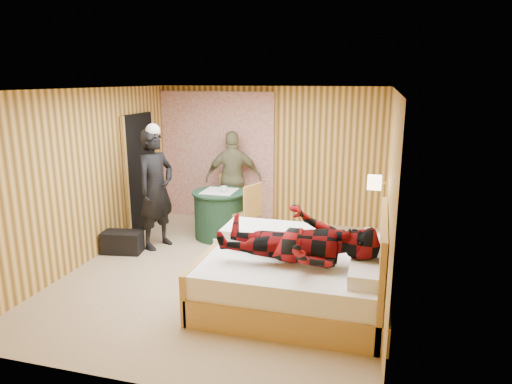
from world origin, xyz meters
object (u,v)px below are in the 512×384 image
(bed, at_px, (298,277))
(man_on_bed, at_px, (298,229))
(man_at_table, at_px, (233,178))
(wall_lamp, at_px, (375,182))
(duffel_bag, at_px, (122,242))
(woman_standing, at_px, (156,189))
(nightstand, at_px, (366,258))
(chair_near, at_px, (247,209))
(round_table, at_px, (220,214))
(chair_far, at_px, (231,196))

(bed, relative_size, man_on_bed, 1.23)
(man_at_table, bearing_deg, wall_lamp, 128.37)
(duffel_bag, distance_m, woman_standing, 0.97)
(woman_standing, bearing_deg, man_on_bed, -102.54)
(nightstand, bearing_deg, chair_near, 152.76)
(wall_lamp, bearing_deg, duffel_bag, -177.13)
(bed, height_order, duffel_bag, bed)
(round_table, xyz_separation_m, man_at_table, (0.00, 0.76, 0.46))
(bed, relative_size, nightstand, 3.49)
(chair_far, xyz_separation_m, man_at_table, (0.03, 0.05, 0.32))
(bed, height_order, chair_near, bed)
(nightstand, bearing_deg, woman_standing, 172.41)
(wall_lamp, distance_m, chair_far, 3.10)
(chair_far, relative_size, woman_standing, 0.49)
(duffel_bag, height_order, woman_standing, woman_standing)
(man_on_bed, bearing_deg, chair_far, 120.84)
(woman_standing, xyz_separation_m, man_on_bed, (2.53, -1.54, 0.07))
(bed, relative_size, duffel_bag, 3.64)
(chair_near, bearing_deg, chair_far, -123.69)
(nightstand, bearing_deg, round_table, 155.48)
(duffel_bag, bearing_deg, wall_lamp, -6.87)
(bed, distance_m, duffel_bag, 3.06)
(round_table, xyz_separation_m, woman_standing, (-0.80, -0.69, 0.54))
(bed, distance_m, man_at_table, 3.29)
(duffel_bag, bearing_deg, bed, -27.17)
(nightstand, distance_m, man_on_bed, 1.50)
(round_table, bearing_deg, duffel_bag, -138.16)
(chair_near, bearing_deg, wall_lamp, 91.52)
(chair_far, distance_m, man_on_bed, 3.46)
(chair_far, height_order, chair_near, chair_near)
(bed, distance_m, round_table, 2.63)
(bed, xyz_separation_m, round_table, (-1.70, 2.00, 0.07))
(woman_standing, bearing_deg, duffel_bag, 152.79)
(wall_lamp, xyz_separation_m, chair_far, (-2.53, 1.61, -0.76))
(duffel_bag, distance_m, man_on_bed, 3.27)
(round_table, relative_size, duffel_bag, 1.53)
(round_table, bearing_deg, nightstand, -24.52)
(nightstand, xyz_separation_m, duffel_bag, (-3.67, 0.04, -0.14))
(nightstand, relative_size, chair_far, 0.67)
(duffel_bag, height_order, man_at_table, man_at_table)
(man_at_table, bearing_deg, round_table, 71.95)
(nightstand, distance_m, chair_near, 2.19)
(nightstand, relative_size, man_on_bed, 0.35)
(nightstand, xyz_separation_m, round_table, (-2.46, 1.12, 0.10))
(wall_lamp, height_order, woman_standing, woman_standing)
(chair_far, bearing_deg, nightstand, -56.03)
(wall_lamp, relative_size, chair_near, 0.26)
(wall_lamp, distance_m, bed, 1.67)
(chair_near, distance_m, duffel_bag, 2.03)
(round_table, distance_m, duffel_bag, 1.65)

